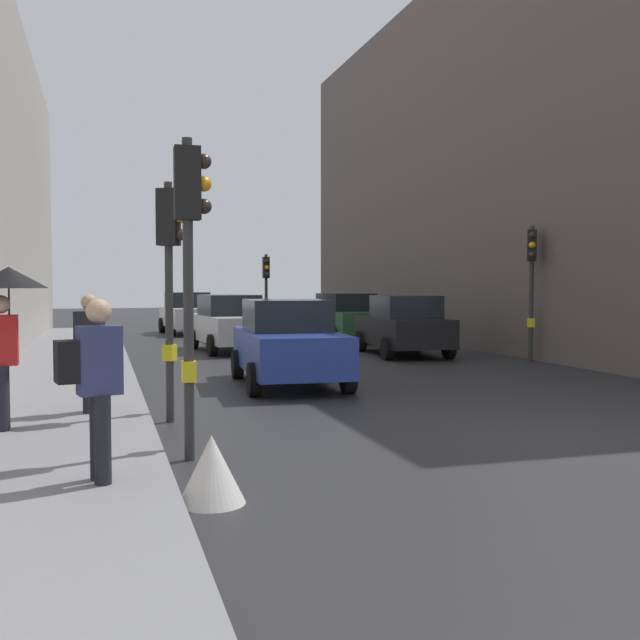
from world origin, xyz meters
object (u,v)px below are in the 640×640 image
Objects in this scene: traffic_light_near_left at (190,239)px; traffic_light_mid_street at (532,268)px; car_silver_hatchback at (231,323)px; car_blue_van at (288,343)px; car_white_compact at (188,313)px; pedestrian_with_umbrella at (6,302)px; warning_sign_triangle at (212,469)px; car_green_estate at (344,317)px; traffic_light_near_right at (170,257)px; pedestrian_with_grey_backpack at (95,379)px; pedestrian_in_dark_coat at (90,347)px; car_dark_suv at (403,325)px; traffic_light_far_median at (266,280)px.

traffic_light_mid_street is at bearing 40.56° from traffic_light_near_left.
car_silver_hatchback is 8.09m from car_blue_van.
traffic_light_mid_street is 0.84× the size of car_white_compact.
pedestrian_with_umbrella is (-5.05, -12.34, 0.96)m from car_silver_hatchback.
car_silver_hatchback is (2.87, 14.08, -1.71)m from traffic_light_near_left.
traffic_light_mid_street is 5.60× the size of warning_sign_triangle.
car_silver_hatchback is (-4.73, -3.00, 0.00)m from car_green_estate.
car_blue_van is (2.68, 5.99, -1.71)m from traffic_light_near_left.
traffic_light_near_right reaches higher than car_white_compact.
pedestrian_with_grey_backpack is at bearing -129.04° from traffic_light_near_left.
warning_sign_triangle is at bearing -75.97° from pedestrian_in_dark_coat.
car_dark_suv is (4.99, -11.44, 0.00)m from car_white_compact.
traffic_light_mid_street reaches higher than car_silver_hatchback.
pedestrian_with_grey_backpack reaches higher than car_green_estate.
pedestrian_in_dark_coat reaches higher than car_dark_suv.
traffic_light_near_right reaches higher than pedestrian_with_umbrella.
traffic_light_near_right is 0.96× the size of traffic_light_near_left.
car_white_compact is (2.53, 22.76, -1.71)m from traffic_light_near_left.
car_green_estate is 12.13m from car_blue_van.
pedestrian_with_umbrella is at bearing -102.64° from car_white_compact.
pedestrian_with_umbrella is at bearing -133.36° from pedestrian_in_dark_coat.
traffic_light_near_left is at bearing -139.44° from traffic_light_mid_street.
traffic_light_near_right reaches higher than pedestrian_with_grey_backpack.
pedestrian_with_grey_backpack is (-11.14, -9.94, -1.35)m from traffic_light_mid_street.
car_dark_suv is at bearing 49.53° from traffic_light_near_right.
pedestrian_with_grey_backpack reaches higher than car_blue_van.
traffic_light_near_right is at bearing -14.92° from pedestrian_in_dark_coat.
car_green_estate is 1.00× the size of car_silver_hatchback.
car_blue_van is 4.99m from pedestrian_in_dark_coat.
traffic_light_mid_street reaches higher than car_green_estate.
traffic_light_near_right is 4.18m from pedestrian_with_grey_backpack.
traffic_light_near_left is 5.78× the size of warning_sign_triangle.
car_silver_hatchback reaches higher than warning_sign_triangle.
traffic_light_near_right is 1.68× the size of pedestrian_with_umbrella.
pedestrian_in_dark_coat reaches higher than car_silver_hatchback.
traffic_light_mid_street is 0.84× the size of car_dark_suv.
car_silver_hatchback is at bearing -112.69° from traffic_light_far_median.
car_silver_hatchback is at bearing 78.49° from traffic_light_near_left.
warning_sign_triangle is (-2.55, -24.54, -0.55)m from car_white_compact.
traffic_light_mid_street is at bearing -46.49° from car_dark_suv.
warning_sign_triangle is (-10.09, -10.41, -2.19)m from traffic_light_mid_street.
traffic_light_near_right reaches higher than car_green_estate.
pedestrian_with_umbrella is (-2.19, 1.74, -0.75)m from traffic_light_near_left.
traffic_light_mid_street is 2.06× the size of pedestrian_with_grey_backpack.
traffic_light_near_right reaches higher than traffic_light_far_median.
car_silver_hatchback is 5.41m from car_dark_suv.
car_green_estate is at bearing 58.42° from pedestrian_in_dark_coat.
pedestrian_with_umbrella reaches higher than pedestrian_with_grey_backpack.
car_dark_suv is at bearing -75.42° from traffic_light_far_median.
traffic_light_far_median is at bearing 69.26° from pedestrian_in_dark_coat.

